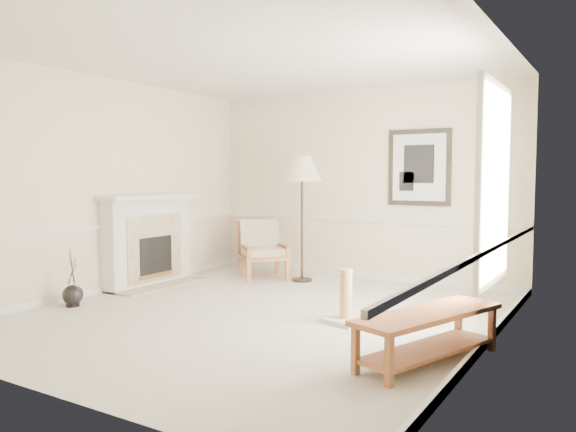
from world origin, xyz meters
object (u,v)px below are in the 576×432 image
Objects in this scene: scratching_post at (346,306)px; floor_vase at (73,296)px; armchair at (262,246)px; bench at (428,328)px; floor_lamp at (302,172)px.

floor_vase is at bearing -161.67° from scratching_post.
armchair reaches higher than scratching_post.
scratching_post is (-1.15, 0.80, -0.11)m from bench.
floor_lamp is (1.54, 2.88, 1.50)m from floor_vase.
floor_lamp is at bearing 61.81° from floor_vase.
armchair reaches higher than bench.
floor_vase is 0.45× the size of bench.
armchair is at bearing 142.18° from scratching_post.
floor_lamp is (0.69, 0.06, 1.15)m from armchair.
floor_lamp is 2.84m from scratching_post.
scratching_post is (3.15, 1.04, 0.05)m from floor_vase.
bench is at bearing -43.76° from floor_lamp.
scratching_post is (1.60, -1.84, -1.45)m from floor_lamp.
scratching_post is at bearing 18.33° from floor_vase.
armchair reaches higher than floor_vase.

